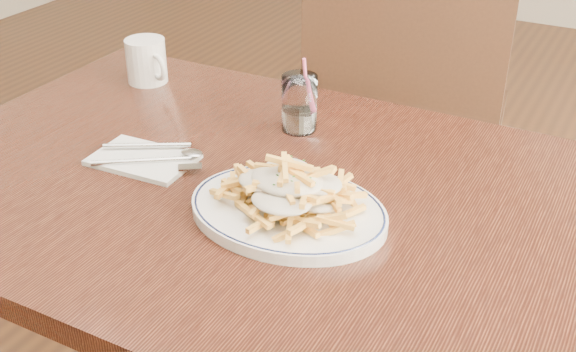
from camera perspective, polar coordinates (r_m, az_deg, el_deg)
The scene contains 8 objects.
table at distance 1.21m, azimuth -2.43°, elevation -3.75°, with size 1.20×0.80×0.75m.
chair_far at distance 1.88m, azimuth 9.32°, elevation 5.92°, with size 0.55×0.55×1.04m.
fries_plate at distance 1.07m, azimuth -0.00°, elevation -2.75°, with size 0.37×0.34×0.02m.
loaded_fries at distance 1.05m, azimuth -0.00°, elevation -0.76°, with size 0.26×0.23×0.06m.
napkin at distance 1.25m, azimuth -11.39°, elevation 1.30°, with size 0.17×0.11×0.01m, color white.
cutlery at distance 1.25m, azimuth -11.26°, elevation 1.73°, with size 0.19×0.17×0.01m.
water_glass at distance 1.32m, azimuth 0.91°, elevation 5.51°, with size 0.06×0.06×0.14m.
coffee_mug at distance 1.56m, azimuth -11.08°, elevation 8.90°, with size 0.11×0.08×0.09m.
Camera 1 is at (0.52, -0.86, 1.34)m, focal length 45.00 mm.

